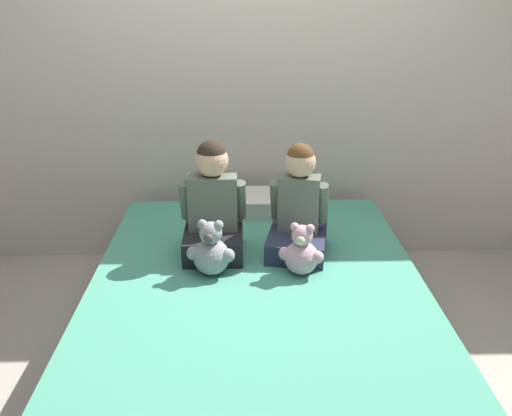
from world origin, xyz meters
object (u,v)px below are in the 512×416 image
object	(u,v)px
teddy_bear_held_by_left_child	(211,252)
teddy_bear_held_by_right_child	(301,253)
child_on_right	(298,210)
pillow_at_headboard	(253,203)
bed	(257,312)
child_on_left	(213,208)

from	to	relation	value
teddy_bear_held_by_left_child	teddy_bear_held_by_right_child	bearing A→B (deg)	8.23
child_on_right	pillow_at_headboard	distance (m)	0.63
bed	pillow_at_headboard	world-z (taller)	pillow_at_headboard
child_on_left	teddy_bear_held_by_left_child	size ratio (longest dim) A/B	2.12
teddy_bear_held_by_right_child	pillow_at_headboard	size ratio (longest dim) A/B	0.45
bed	child_on_right	distance (m)	0.57
teddy_bear_held_by_right_child	child_on_right	bearing A→B (deg)	103.94
bed	pillow_at_headboard	distance (m)	0.87
child_on_left	pillow_at_headboard	size ratio (longest dim) A/B	1.03
child_on_left	child_on_right	bearing A→B (deg)	-0.45
bed	teddy_bear_held_by_left_child	xyz separation A→B (m)	(-0.22, 0.02, 0.34)
child_on_left	pillow_at_headboard	bearing A→B (deg)	67.83
teddy_bear_held_by_right_child	teddy_bear_held_by_left_child	bearing A→B (deg)	-165.67
child_on_left	teddy_bear_held_by_left_child	distance (m)	0.28
child_on_left	teddy_bear_held_by_right_child	xyz separation A→B (m)	(0.44, -0.26, -0.14)
child_on_left	child_on_right	world-z (taller)	child_on_left
bed	teddy_bear_held_by_right_child	xyz separation A→B (m)	(0.22, 0.01, 0.33)
child_on_left	pillow_at_headboard	world-z (taller)	child_on_left
teddy_bear_held_by_left_child	pillow_at_headboard	distance (m)	0.84
teddy_bear_held_by_right_child	pillow_at_headboard	bearing A→B (deg)	120.39
teddy_bear_held_by_left_child	pillow_at_headboard	world-z (taller)	teddy_bear_held_by_left_child
bed	teddy_bear_held_by_left_child	distance (m)	0.41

